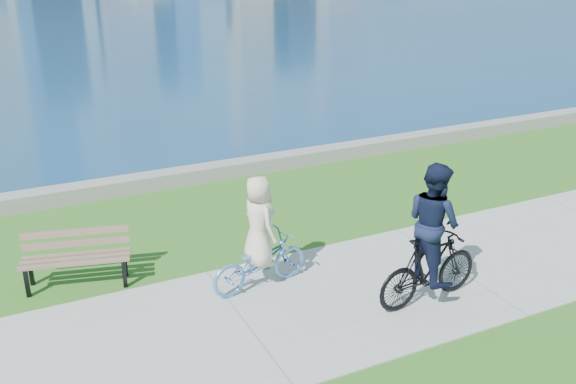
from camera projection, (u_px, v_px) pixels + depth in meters
name	position (u px, v px, depth m)	size (l,w,h in m)	color
ground	(245.00, 323.00, 9.73)	(320.00, 320.00, 0.00)	#245516
concrete_path	(245.00, 323.00, 9.72)	(80.00, 3.50, 0.02)	gray
seawall	(143.00, 183.00, 14.85)	(90.00, 0.50, 0.35)	slate
park_bench	(76.00, 254.00, 10.66)	(1.85, 1.02, 0.91)	black
cyclist_woman	(259.00, 248.00, 10.45)	(0.86, 1.82, 1.96)	#538BCA
cyclist_man	(431.00, 246.00, 9.93)	(0.78, 1.97, 2.34)	black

